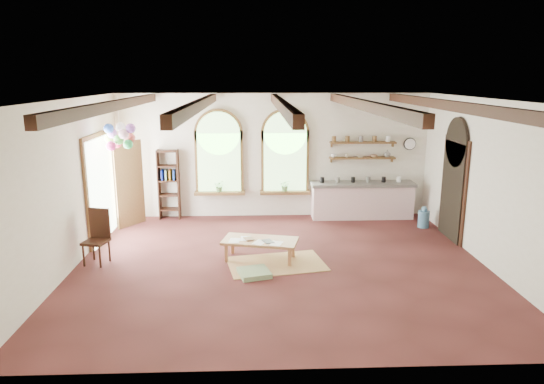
{
  "coord_description": "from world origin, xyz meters",
  "views": [
    {
      "loc": [
        -0.52,
        -8.92,
        3.61
      ],
      "look_at": [
        -0.15,
        0.6,
        1.33
      ],
      "focal_mm": 32.0,
      "sensor_mm": 36.0,
      "label": 1
    }
  ],
  "objects_px": {
    "kitchen_counter": "(362,200)",
    "side_chair": "(97,248)",
    "balloon_cluster": "(120,136)",
    "coffee_table": "(260,242)"
  },
  "relations": [
    {
      "from": "kitchen_counter",
      "to": "side_chair",
      "type": "xyz_separation_m",
      "value": [
        -5.92,
        -2.98,
        -0.16
      ]
    },
    {
      "from": "side_chair",
      "to": "balloon_cluster",
      "type": "xyz_separation_m",
      "value": [
        0.22,
        1.44,
        2.04
      ]
    },
    {
      "from": "coffee_table",
      "to": "kitchen_counter",
      "type": "bearing_deg",
      "value": 47.13
    },
    {
      "from": "kitchen_counter",
      "to": "balloon_cluster",
      "type": "distance_m",
      "value": 6.19
    },
    {
      "from": "kitchen_counter",
      "to": "side_chair",
      "type": "bearing_deg",
      "value": -153.3
    },
    {
      "from": "coffee_table",
      "to": "balloon_cluster",
      "type": "bearing_deg",
      "value": 155.42
    },
    {
      "from": "kitchen_counter",
      "to": "balloon_cluster",
      "type": "relative_size",
      "value": 2.36
    },
    {
      "from": "side_chair",
      "to": "balloon_cluster",
      "type": "relative_size",
      "value": 0.96
    },
    {
      "from": "balloon_cluster",
      "to": "kitchen_counter",
      "type": "bearing_deg",
      "value": 15.08
    },
    {
      "from": "side_chair",
      "to": "coffee_table",
      "type": "bearing_deg",
      "value": 1.19
    }
  ]
}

